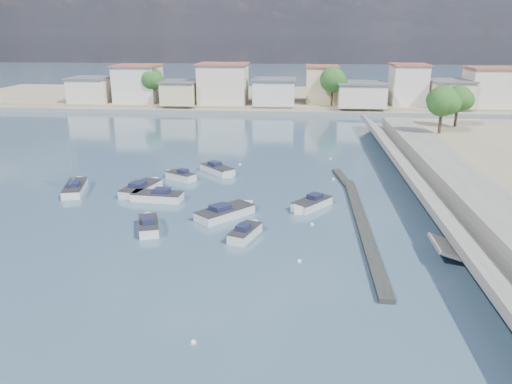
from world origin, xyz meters
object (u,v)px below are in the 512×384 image
motorboat_d (310,205)px  motorboat_g (218,170)px  motorboat_h (227,212)px  sailboat (76,187)px  motorboat_e (142,188)px  motorboat_a (148,225)px  motorboat_b (246,233)px  motorboat_c (155,197)px  motorboat_f (180,176)px

motorboat_d → motorboat_g: bearing=132.9°
motorboat_h → sailboat: (-17.02, 6.07, 0.04)m
motorboat_d → motorboat_e: same height
motorboat_g → sailboat: size_ratio=0.53×
motorboat_a → motorboat_h: (6.24, 3.79, -0.00)m
sailboat → motorboat_a: bearing=-42.4°
motorboat_d → sailboat: (-24.61, 3.30, 0.04)m
motorboat_b → motorboat_c: (-10.06, 8.53, 0.00)m
motorboat_b → motorboat_e: (-12.12, 11.16, 0.00)m
motorboat_e → motorboat_g: (6.85, 7.75, 0.00)m
motorboat_d → motorboat_f: size_ratio=1.20×
motorboat_h → sailboat: bearing=160.4°
motorboat_a → motorboat_f: 15.19m
motorboat_d → sailboat: size_ratio=0.51×
motorboat_a → motorboat_b: same height
motorboat_f → sailboat: 11.25m
motorboat_c → motorboat_e: size_ratio=0.94×
motorboat_a → sailboat: bearing=137.6°
motorboat_a → motorboat_e: (-3.68, 10.26, -0.00)m
motorboat_h → sailboat: sailboat is taller
motorboat_g → motorboat_h: bearing=-77.8°
motorboat_d → motorboat_h: bearing=-160.0°
motorboat_a → motorboat_d: same height
sailboat → motorboat_e: bearing=3.3°
motorboat_a → motorboat_b: 8.48m
motorboat_e → motorboat_g: same height
motorboat_f → sailboat: (-9.91, -5.32, 0.04)m
motorboat_c → motorboat_f: size_ratio=1.50×
motorboat_b → motorboat_h: 5.17m
motorboat_e → sailboat: size_ratio=0.67×
motorboat_e → motorboat_h: same height
sailboat → motorboat_c: bearing=-13.6°
motorboat_d → motorboat_h: same height
motorboat_d → motorboat_g: same height
motorboat_c → motorboat_h: size_ratio=1.02×
motorboat_a → motorboat_h: 7.30m
motorboat_c → sailboat: (-9.16, 2.22, 0.04)m
motorboat_b → motorboat_g: same height
motorboat_a → motorboat_f: same height
motorboat_f → motorboat_b: bearing=-59.9°
motorboat_b → motorboat_c: 13.19m
motorboat_c → motorboat_e: (-2.06, 2.63, -0.00)m
motorboat_d → sailboat: bearing=172.4°
motorboat_c → motorboat_f: 7.57m
motorboat_d → motorboat_h: 8.07m
motorboat_g → motorboat_h: size_ratio=0.86×
motorboat_d → sailboat: sailboat is taller
motorboat_b → motorboat_e: 16.47m
motorboat_b → motorboat_g: 19.62m
motorboat_a → motorboat_d: size_ratio=0.99×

